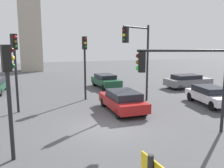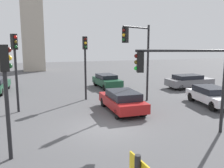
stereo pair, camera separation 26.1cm
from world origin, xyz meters
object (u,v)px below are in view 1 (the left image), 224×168
at_px(car_6, 188,81).
at_px(car_3, 211,95).
at_px(traffic_light_4, 85,56).
at_px(car_1, 123,100).
at_px(traffic_light_3, 138,48).
at_px(car_0, 106,81).
at_px(traffic_light_2, 15,58).
at_px(traffic_light_1, 182,70).
at_px(traffic_light_0, 8,81).

bearing_deg(car_6, car_3, -112.63).
xyz_separation_m(traffic_light_4, car_1, (1.68, -4.07, -2.75)).
relative_size(traffic_light_4, car_1, 1.10).
relative_size(traffic_light_3, car_0, 1.38).
relative_size(car_0, car_6, 0.91).
distance_m(traffic_light_2, traffic_light_3, 8.33).
relative_size(traffic_light_1, car_6, 0.97).
distance_m(traffic_light_0, car_6, 19.20).
relative_size(traffic_light_2, traffic_light_3, 0.87).
relative_size(traffic_light_2, traffic_light_4, 1.02).
height_order(car_0, car_3, car_3).
bearing_deg(car_3, traffic_light_4, -111.78).
height_order(traffic_light_4, car_0, traffic_light_4).
height_order(traffic_light_1, car_0, traffic_light_1).
bearing_deg(traffic_light_1, traffic_light_4, -55.02).
height_order(traffic_light_3, car_3, traffic_light_3).
bearing_deg(traffic_light_1, car_3, -126.85).
height_order(traffic_light_1, traffic_light_3, traffic_light_3).
bearing_deg(car_1, car_0, -10.49).
bearing_deg(car_3, car_6, 165.31).
relative_size(traffic_light_2, car_6, 1.10).
relative_size(traffic_light_0, car_1, 0.99).
distance_m(traffic_light_1, traffic_light_4, 9.15).
bearing_deg(traffic_light_2, car_1, 40.30).
bearing_deg(traffic_light_0, car_6, 18.38).
bearing_deg(traffic_light_2, traffic_light_4, 79.92).
distance_m(traffic_light_3, car_3, 6.41).
distance_m(traffic_light_1, traffic_light_2, 10.31).
distance_m(traffic_light_1, car_0, 13.44).
relative_size(traffic_light_3, car_3, 1.32).
relative_size(traffic_light_4, car_6, 1.07).
distance_m(traffic_light_3, traffic_light_4, 4.33).
bearing_deg(traffic_light_0, car_3, 2.98).
xyz_separation_m(traffic_light_4, car_0, (3.05, 4.60, -2.79)).
relative_size(traffic_light_0, car_0, 1.06).
bearing_deg(traffic_light_0, traffic_light_2, 74.59).
relative_size(traffic_light_0, car_6, 0.97).
bearing_deg(traffic_light_4, car_0, 141.55).
xyz_separation_m(traffic_light_0, car_6, (15.57, 10.96, -2.45)).
distance_m(traffic_light_4, car_0, 6.18).
xyz_separation_m(traffic_light_0, car_0, (7.84, 13.77, -2.47)).
height_order(car_0, car_6, car_6).
bearing_deg(traffic_light_4, car_1, 17.52).
xyz_separation_m(traffic_light_3, car_3, (5.13, -1.73, -3.42)).
height_order(traffic_light_0, traffic_light_1, traffic_light_0).
height_order(traffic_light_2, car_0, traffic_light_2).
relative_size(traffic_light_0, traffic_light_1, 1.00).
bearing_deg(car_3, traffic_light_1, -46.27).
bearing_deg(traffic_light_0, traffic_light_1, -12.66).
bearing_deg(traffic_light_2, traffic_light_3, 52.73).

